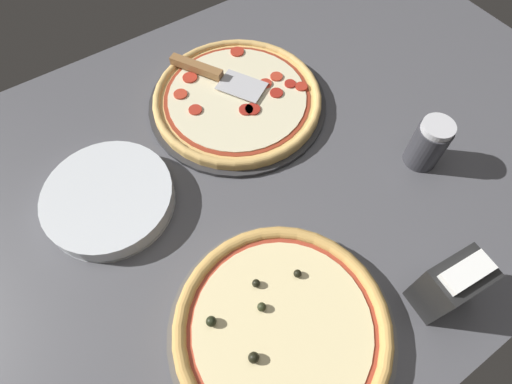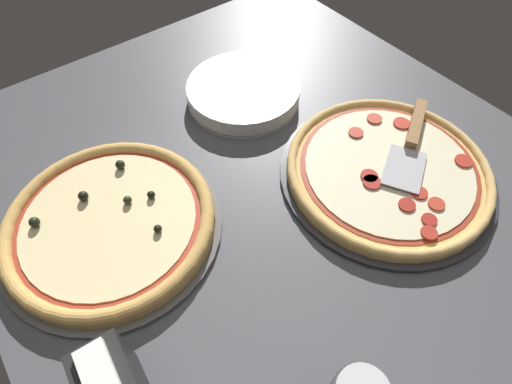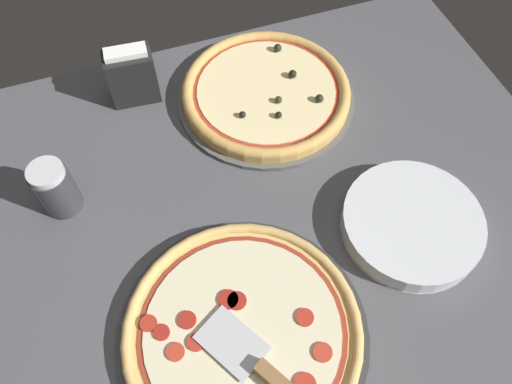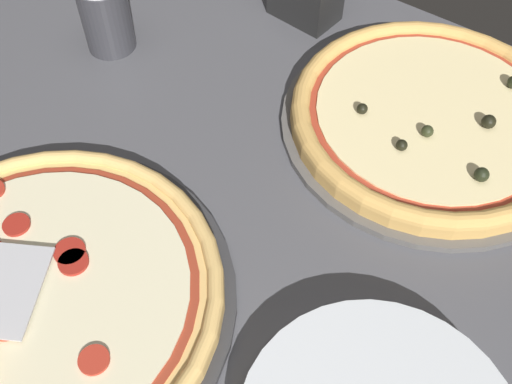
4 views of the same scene
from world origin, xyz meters
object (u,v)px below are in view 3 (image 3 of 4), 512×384
object	(u,v)px
serving_spatula	(278,382)
plate_stack	(412,224)
pizza_front	(242,331)
pizza_back	(266,91)
parmesan_shaker	(55,188)
napkin_holder	(132,75)

from	to	relation	value
serving_spatula	plate_stack	size ratio (longest dim) A/B	0.91
pizza_front	serving_spatula	xyz separation A→B (cm)	(2.44, -9.67, 1.99)
pizza_back	parmesan_shaker	bearing A→B (deg)	-164.73
pizza_back	parmesan_shaker	world-z (taller)	parmesan_shaker
pizza_front	napkin_holder	size ratio (longest dim) A/B	2.99
plate_stack	serving_spatula	bearing A→B (deg)	-151.49
pizza_back	plate_stack	xyz separation A→B (cm)	(14.21, -39.84, -0.36)
pizza_front	napkin_holder	xyz separation A→B (cm)	(-5.06, 59.02, 4.09)
pizza_back	pizza_front	bearing A→B (deg)	-114.26
pizza_front	serving_spatula	bearing A→B (deg)	-75.81
serving_spatula	parmesan_shaker	xyz separation A→B (cm)	(-26.92, 45.45, 1.47)
plate_stack	parmesan_shaker	distance (cm)	66.43
pizza_back	napkin_holder	bearing A→B (deg)	158.47
pizza_front	plate_stack	bearing A→B (deg)	13.39
pizza_back	plate_stack	size ratio (longest dim) A/B	1.43
plate_stack	napkin_holder	xyz separation A→B (cm)	(-41.08, 50.45, 4.23)
pizza_back	napkin_holder	world-z (taller)	napkin_holder
pizza_front	pizza_back	xyz separation A→B (cm)	(21.82, 48.42, 0.22)
pizza_back	napkin_holder	xyz separation A→B (cm)	(-26.88, 10.60, 3.87)
serving_spatula	parmesan_shaker	world-z (taller)	parmesan_shaker
serving_spatula	napkin_holder	size ratio (longest dim) A/B	1.77
pizza_front	parmesan_shaker	xyz separation A→B (cm)	(-24.48, 35.78, 3.46)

